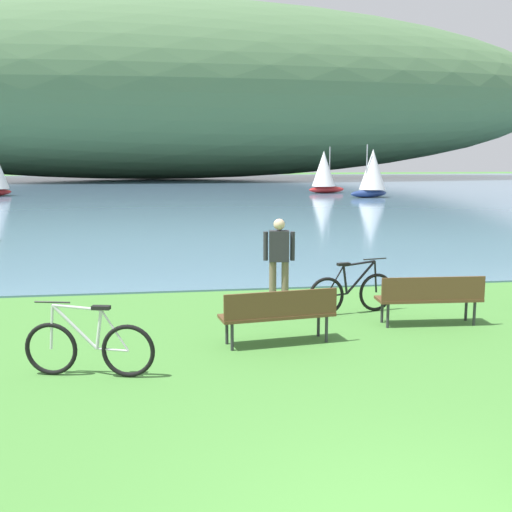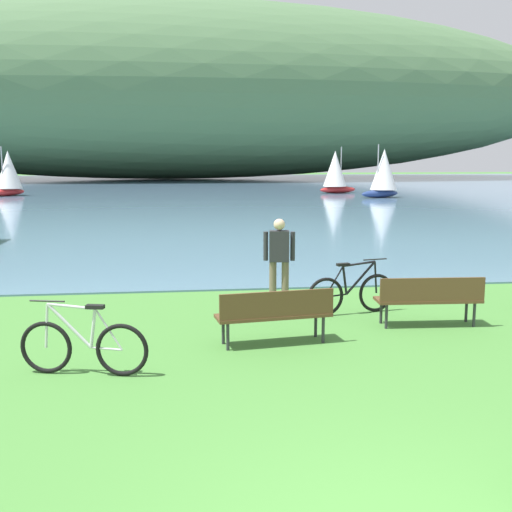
{
  "view_description": "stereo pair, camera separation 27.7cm",
  "coord_description": "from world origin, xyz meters",
  "views": [
    {
      "loc": [
        -1.92,
        -3.87,
        2.91
      ],
      "look_at": [
        -0.21,
        7.83,
        1.0
      ],
      "focal_mm": 43.83,
      "sensor_mm": 36.0,
      "label": 1
    },
    {
      "loc": [
        -1.64,
        -3.9,
        2.91
      ],
      "look_at": [
        -0.21,
        7.83,
        1.0
      ],
      "focal_mm": 43.83,
      "sensor_mm": 36.0,
      "label": 2
    }
  ],
  "objects": [
    {
      "name": "park_bench_near_camera",
      "position": [
        2.57,
        6.07,
        0.52
      ],
      "size": [
        1.82,
        0.57,
        0.88
      ],
      "color": "brown",
      "rests_on": "ground"
    },
    {
      "name": "sailboat_mid_bay",
      "position": [
        12.23,
        37.7,
        1.73
      ],
      "size": [
        3.17,
        2.36,
        3.6
      ],
      "color": "navy",
      "rests_on": "bay_water"
    },
    {
      "name": "bicycle_leaning_near_bench",
      "position": [
        1.48,
        7.07,
        0.4
      ],
      "size": [
        1.74,
        0.43,
        1.01
      ],
      "color": "black",
      "rests_on": "ground"
    },
    {
      "name": "distant_hillside",
      "position": [
        -3.12,
        73.81,
        10.51
      ],
      "size": [
        103.47,
        28.0,
        20.94
      ],
      "primitive_type": "ellipsoid",
      "color": "#4C7047",
      "rests_on": "bay_water"
    },
    {
      "name": "sailboat_toward_hillside",
      "position": [
        10.18,
        42.9,
        1.69
      ],
      "size": [
        3.1,
        2.14,
        3.51
      ],
      "color": "#B22323",
      "rests_on": "bay_water"
    },
    {
      "name": "park_bench_further_along",
      "position": [
        -0.21,
        5.35,
        0.52
      ],
      "size": [
        1.85,
        0.72,
        0.88
      ],
      "color": "brown",
      "rests_on": "ground"
    },
    {
      "name": "bicycle_beside_path",
      "position": [
        -2.95,
        4.34,
        0.4
      ],
      "size": [
        1.74,
        0.46,
        1.01
      ],
      "color": "black",
      "rests_on": "ground"
    },
    {
      "name": "person_at_shoreline",
      "position": [
        0.25,
        7.85,
        0.98
      ],
      "size": [
        0.61,
        0.27,
        1.71
      ],
      "color": "#72604C",
      "rests_on": "ground"
    },
    {
      "name": "bay_water",
      "position": [
        0.0,
        49.33,
        0.02
      ],
      "size": [
        180.0,
        80.0,
        0.04
      ],
      "primitive_type": "cube",
      "color": "#5B7F9E",
      "rests_on": "ground"
    }
  ]
}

